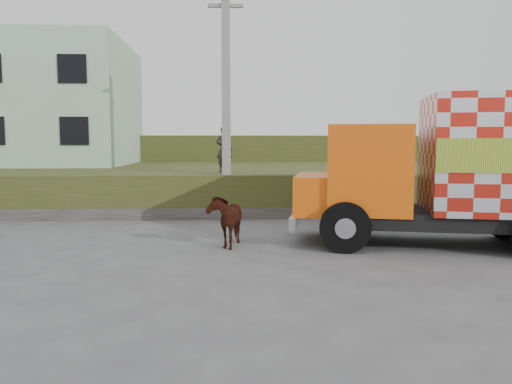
{
  "coord_description": "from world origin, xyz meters",
  "views": [
    {
      "loc": [
        -0.86,
        -12.78,
        2.62
      ],
      "look_at": [
        -0.19,
        0.39,
        1.3
      ],
      "focal_mm": 35.0,
      "sensor_mm": 36.0,
      "label": 1
    }
  ],
  "objects": [
    {
      "name": "ground",
      "position": [
        0.0,
        0.0,
        0.0
      ],
      "size": [
        120.0,
        120.0,
        0.0
      ],
      "primitive_type": "plane",
      "color": "#474749",
      "rests_on": "ground"
    },
    {
      "name": "pedestrian",
      "position": [
        -1.08,
        5.56,
        2.36
      ],
      "size": [
        0.71,
        0.55,
        1.72
      ],
      "primitive_type": "imported",
      "rotation": [
        0.0,
        0.0,
        2.9
      ],
      "color": "#312F2B",
      "rests_on": "embankment"
    },
    {
      "name": "cargo_truck",
      "position": [
        5.46,
        -0.7,
        1.94
      ],
      "size": [
        8.81,
        4.45,
        3.76
      ],
      "rotation": [
        0.0,
        0.0,
        -0.22
      ],
      "color": "black",
      "rests_on": "ground"
    },
    {
      "name": "retaining_strip",
      "position": [
        -2.0,
        4.2,
        0.2
      ],
      "size": [
        16.0,
        0.5,
        0.4
      ],
      "primitive_type": "cube",
      "color": "#595651",
      "rests_on": "ground"
    },
    {
      "name": "cow",
      "position": [
        -0.99,
        -0.27,
        0.67
      ],
      "size": [
        0.97,
        1.69,
        1.34
      ],
      "primitive_type": "imported",
      "rotation": [
        0.0,
        0.0,
        -0.16
      ],
      "color": "black",
      "rests_on": "ground"
    },
    {
      "name": "building",
      "position": [
        -11.0,
        13.0,
        4.5
      ],
      "size": [
        10.0,
        8.0,
        6.0
      ],
      "primitive_type": "cube",
      "color": "#A6C3A8",
      "rests_on": "embankment"
    },
    {
      "name": "embankment",
      "position": [
        0.0,
        10.0,
        0.75
      ],
      "size": [
        40.0,
        12.0,
        1.5
      ],
      "primitive_type": "cube",
      "color": "#2C4416",
      "rests_on": "ground"
    },
    {
      "name": "embankment_far",
      "position": [
        0.0,
        22.0,
        1.5
      ],
      "size": [
        40.0,
        12.0,
        3.0
      ],
      "primitive_type": "cube",
      "color": "#2C4416",
      "rests_on": "ground"
    },
    {
      "name": "utility_pole",
      "position": [
        -1.0,
        4.6,
        4.08
      ],
      "size": [
        1.2,
        0.3,
        8.0
      ],
      "color": "gray",
      "rests_on": "ground"
    }
  ]
}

